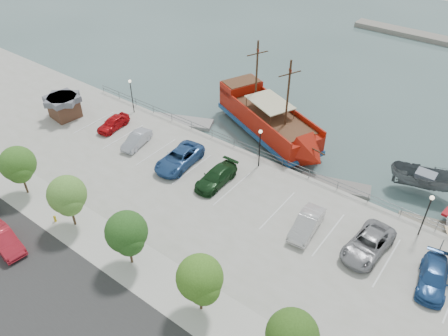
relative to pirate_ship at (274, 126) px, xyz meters
The scene contains 26 objects.
ground 13.24m from the pirate_ship, 80.34° to the right, with size 160.00×160.00×0.00m, color #38514F.
street 29.02m from the pirate_ship, 85.65° to the right, with size 100.00×8.00×0.04m, color #2B2B2B.
sidewalk 23.05m from the pirate_ship, 84.52° to the right, with size 100.00×4.00×0.05m, color #B9B6AD.
seawall_railing 5.59m from the pirate_ship, 66.76° to the right, with size 50.00×0.06×1.00m.
pirate_ship is the anchor object (origin of this frame).
patrol_boat 16.45m from the pirate_ship, ahead, with size 2.45×6.51×2.52m, color #555B5E.
dock_west 11.50m from the pirate_ship, 160.91° to the right, with size 7.75×2.22×0.44m, color gray.
dock_mid 10.30m from the pirate_ship, 21.49° to the right, with size 6.82×1.95×0.39m, color slate.
dock_east 19.89m from the pirate_ship, 10.84° to the right, with size 7.07×2.02×0.40m, color slate.
shed 24.64m from the pirate_ship, 150.85° to the right, with size 3.66×3.66×2.68m.
street_sedan 29.11m from the pirate_ship, 106.32° to the right, with size 1.63×4.68×1.54m, color #B61B29.
fire_hydrant 24.87m from the pirate_ship, 107.41° to the right, with size 0.23×0.23×0.67m.
lamp_post_left 17.19m from the pirate_ship, 157.87° to the right, with size 0.36×0.36×4.28m.
lamp_post_mid 7.12m from the pirate_ship, 71.09° to the right, with size 0.36×0.36×4.28m.
lamp_post_right 19.42m from the pirate_ship, 19.45° to the right, with size 0.36×0.36×4.28m.
tree_b 26.37m from the pirate_ship, 118.81° to the right, with size 3.30×3.20×5.00m.
tree_c 23.82m from the pirate_ship, 103.81° to the right, with size 3.30×3.20×5.00m.
tree_d 23.17m from the pirate_ship, 86.65° to the right, with size 3.30×3.20×5.00m.
tree_e 24.60m from the pirate_ship, 70.05° to the right, with size 3.30×3.20×5.00m.
parked_car_a 18.20m from the pirate_ship, 145.34° to the right, with size 1.69×4.20×1.43m, color #B90C11.
parked_car_b 15.23m from the pirate_ship, 132.74° to the right, with size 1.45×4.15×1.37m, color #A9ADB9.
parked_car_c 11.90m from the pirate_ship, 111.23° to the right, with size 2.73×5.93×1.65m, color #284F89.
parked_car_d 11.18m from the pirate_ship, 87.72° to the right, with size 2.08×5.11×1.48m, color #143517.
parked_car_f 15.64m from the pirate_ship, 48.22° to the right, with size 1.65×4.72×1.56m, color silver.
parked_car_g 18.82m from the pirate_ship, 34.97° to the right, with size 2.61×5.66×1.57m, color gray.
parked_car_h 23.31m from the pirate_ship, 28.16° to the right, with size 1.99×4.90×1.42m, color navy.
Camera 1 is at (18.42, -23.86, 26.59)m, focal length 35.00 mm.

